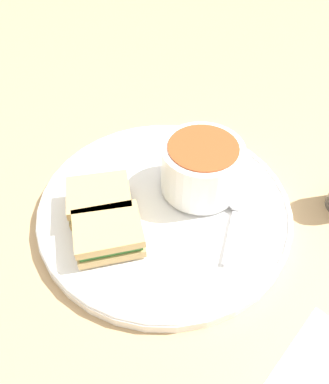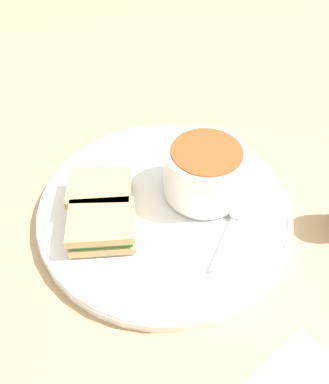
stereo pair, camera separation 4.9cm
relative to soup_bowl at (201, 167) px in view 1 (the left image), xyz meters
name	(u,v)px [view 1 (the left image)]	position (x,y,z in m)	size (l,w,h in m)	color
ground_plane	(164,211)	(0.03, 0.05, -0.06)	(2.40, 2.40, 0.00)	tan
plate	(164,207)	(0.03, 0.05, -0.05)	(0.35, 0.35, 0.02)	white
soup_bowl	(201,167)	(0.00, 0.00, 0.00)	(0.11, 0.11, 0.07)	white
spoon	(236,207)	(-0.06, 0.01, -0.03)	(0.04, 0.12, 0.01)	silver
sandwich_half_near	(99,199)	(0.10, 0.10, -0.02)	(0.10, 0.10, 0.03)	tan
sandwich_half_far	(108,233)	(0.06, 0.14, -0.02)	(0.10, 0.10, 0.03)	tan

